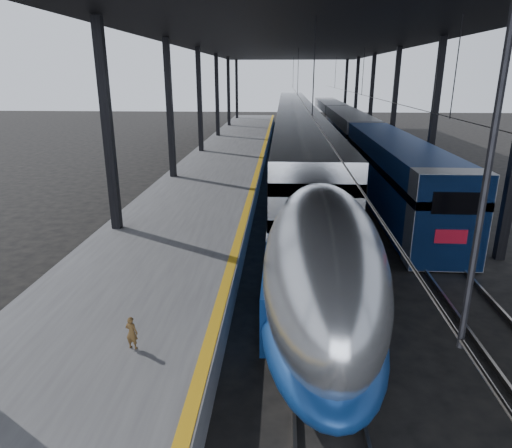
{
  "coord_description": "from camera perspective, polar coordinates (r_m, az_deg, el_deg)",
  "views": [
    {
      "loc": [
        0.94,
        -12.39,
        6.98
      ],
      "look_at": [
        0.04,
        2.75,
        2.0
      ],
      "focal_mm": 32.0,
      "sensor_mm": 36.0,
      "label": 1
    }
  ],
  "objects": [
    {
      "name": "tgv_train",
      "position": [
        38.5,
        5.02,
        10.8
      ],
      "size": [
        3.12,
        65.2,
        4.47
      ],
      "color": "#B7BABF",
      "rests_on": "ground"
    },
    {
      "name": "canopy",
      "position": [
        32.48,
        5.47,
        21.86
      ],
      "size": [
        18.0,
        75.0,
        9.47
      ],
      "color": "black",
      "rests_on": "ground"
    },
    {
      "name": "rails",
      "position": [
        33.31,
        9.5,
        5.96
      ],
      "size": [
        6.52,
        80.0,
        0.16
      ],
      "color": "slate",
      "rests_on": "ground"
    },
    {
      "name": "ground",
      "position": [
        14.25,
        -0.84,
        -11.15
      ],
      "size": [
        160.0,
        160.0,
        0.0
      ],
      "primitive_type": "plane",
      "color": "black",
      "rests_on": "ground"
    },
    {
      "name": "child",
      "position": [
        11.01,
        -15.28,
        -12.98
      ],
      "size": [
        0.32,
        0.25,
        0.8
      ],
      "primitive_type": "imported",
      "rotation": [
        0.0,
        0.0,
        2.93
      ],
      "color": "#533A1B",
      "rests_on": "platform"
    },
    {
      "name": "platform",
      "position": [
        33.33,
        -4.37,
        6.9
      ],
      "size": [
        6.0,
        80.0,
        1.0
      ],
      "primitive_type": "cube",
      "color": "#4C4C4F",
      "rests_on": "ground"
    },
    {
      "name": "second_train",
      "position": [
        43.77,
        11.54,
        11.12
      ],
      "size": [
        2.7,
        56.05,
        3.72
      ],
      "color": "navy",
      "rests_on": "ground"
    },
    {
      "name": "yellow_strip",
      "position": [
        32.98,
        0.48,
        7.73
      ],
      "size": [
        0.3,
        80.0,
        0.01
      ],
      "primitive_type": "cube",
      "color": "#CD9413",
      "rests_on": "platform"
    }
  ]
}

